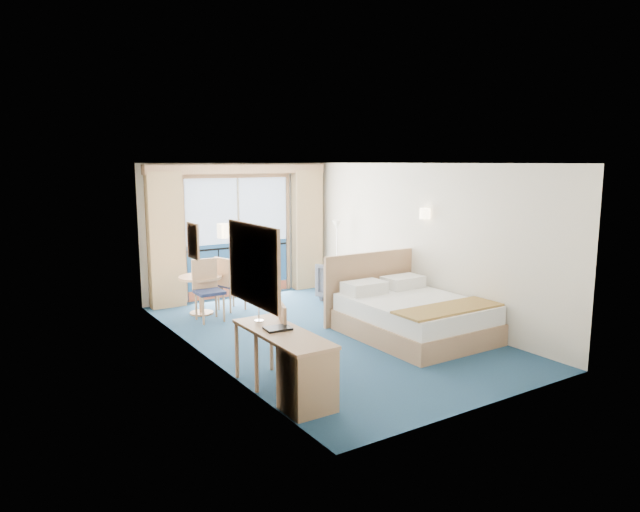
{
  "coord_description": "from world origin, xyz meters",
  "views": [
    {
      "loc": [
        -4.82,
        -7.35,
        2.72
      ],
      "look_at": [
        0.03,
        0.2,
        1.24
      ],
      "focal_mm": 32.0,
      "sensor_mm": 36.0,
      "label": 1
    }
  ],
  "objects_px": {
    "table_chair_a": "(228,281)",
    "bed": "(411,315)",
    "table_chair_b": "(207,286)",
    "desk": "(302,371)",
    "desk_chair": "(292,337)",
    "round_table": "(201,285)",
    "floor_lamp": "(337,239)",
    "armchair": "(343,281)",
    "nightstand": "(387,296)"
  },
  "relations": [
    {
      "from": "bed",
      "to": "nightstand",
      "type": "relative_size",
      "value": 4.18
    },
    {
      "from": "floor_lamp",
      "to": "table_chair_a",
      "type": "height_order",
      "value": "floor_lamp"
    },
    {
      "from": "nightstand",
      "to": "bed",
      "type": "bearing_deg",
      "value": -115.46
    },
    {
      "from": "floor_lamp",
      "to": "table_chair_b",
      "type": "xyz_separation_m",
      "value": [
        -2.95,
        -0.35,
        -0.57
      ]
    },
    {
      "from": "table_chair_b",
      "to": "bed",
      "type": "bearing_deg",
      "value": -46.38
    },
    {
      "from": "desk_chair",
      "to": "round_table",
      "type": "distance_m",
      "value": 3.65
    },
    {
      "from": "floor_lamp",
      "to": "desk_chair",
      "type": "height_order",
      "value": "floor_lamp"
    },
    {
      "from": "armchair",
      "to": "floor_lamp",
      "type": "xyz_separation_m",
      "value": [
        0.14,
        0.44,
        0.78
      ]
    },
    {
      "from": "floor_lamp",
      "to": "table_chair_b",
      "type": "distance_m",
      "value": 3.03
    },
    {
      "from": "desk_chair",
      "to": "floor_lamp",
      "type": "bearing_deg",
      "value": -21.37
    },
    {
      "from": "floor_lamp",
      "to": "table_chair_a",
      "type": "xyz_separation_m",
      "value": [
        -2.42,
        0.02,
        -0.61
      ]
    },
    {
      "from": "floor_lamp",
      "to": "round_table",
      "type": "distance_m",
      "value": 2.98
    },
    {
      "from": "floor_lamp",
      "to": "table_chair_b",
      "type": "height_order",
      "value": "floor_lamp"
    },
    {
      "from": "desk_chair",
      "to": "table_chair_b",
      "type": "distance_m",
      "value": 3.22
    },
    {
      "from": "table_chair_a",
      "to": "round_table",
      "type": "bearing_deg",
      "value": 68.3
    },
    {
      "from": "bed",
      "to": "table_chair_a",
      "type": "distance_m",
      "value": 3.5
    },
    {
      "from": "desk",
      "to": "bed",
      "type": "bearing_deg",
      "value": 25.57
    },
    {
      "from": "desk_chair",
      "to": "table_chair_b",
      "type": "xyz_separation_m",
      "value": [
        0.16,
        3.22,
        0.04
      ]
    },
    {
      "from": "armchair",
      "to": "table_chair_b",
      "type": "height_order",
      "value": "table_chair_b"
    },
    {
      "from": "desk_chair",
      "to": "round_table",
      "type": "bearing_deg",
      "value": 16.6
    },
    {
      "from": "armchair",
      "to": "round_table",
      "type": "distance_m",
      "value": 2.82
    },
    {
      "from": "table_chair_a",
      "to": "armchair",
      "type": "bearing_deg",
      "value": -115.98
    },
    {
      "from": "desk_chair",
      "to": "nightstand",
      "type": "bearing_deg",
      "value": -38.06
    },
    {
      "from": "round_table",
      "to": "table_chair_a",
      "type": "relative_size",
      "value": 0.77
    },
    {
      "from": "bed",
      "to": "table_chair_b",
      "type": "xyz_separation_m",
      "value": [
        -2.36,
        2.61,
        0.26
      ]
    },
    {
      "from": "nightstand",
      "to": "armchair",
      "type": "relative_size",
      "value": 0.64
    },
    {
      "from": "bed",
      "to": "table_chair_a",
      "type": "height_order",
      "value": "bed"
    },
    {
      "from": "desk_chair",
      "to": "armchair",
      "type": "bearing_deg",
      "value": -23.76
    },
    {
      "from": "armchair",
      "to": "desk",
      "type": "height_order",
      "value": "armchair"
    },
    {
      "from": "bed",
      "to": "round_table",
      "type": "xyz_separation_m",
      "value": [
        -2.32,
        3.04,
        0.19
      ]
    },
    {
      "from": "table_chair_b",
      "to": "desk_chair",
      "type": "bearing_deg",
      "value": -91.39
    },
    {
      "from": "desk",
      "to": "table_chair_b",
      "type": "bearing_deg",
      "value": 83.31
    },
    {
      "from": "round_table",
      "to": "table_chair_b",
      "type": "bearing_deg",
      "value": -95.63
    },
    {
      "from": "nightstand",
      "to": "table_chair_a",
      "type": "xyz_separation_m",
      "value": [
        -2.48,
        1.59,
        0.29
      ]
    },
    {
      "from": "desk",
      "to": "table_chair_a",
      "type": "xyz_separation_m",
      "value": [
        1.0,
        4.33,
        0.15
      ]
    },
    {
      "from": "desk",
      "to": "desk_chair",
      "type": "relative_size",
      "value": 1.63
    },
    {
      "from": "table_chair_a",
      "to": "table_chair_b",
      "type": "bearing_deg",
      "value": 109.93
    },
    {
      "from": "table_chair_a",
      "to": "table_chair_b",
      "type": "relative_size",
      "value": 0.95
    },
    {
      "from": "desk_chair",
      "to": "round_table",
      "type": "xyz_separation_m",
      "value": [
        0.21,
        3.65,
        -0.03
      ]
    },
    {
      "from": "armchair",
      "to": "floor_lamp",
      "type": "distance_m",
      "value": 0.91
    },
    {
      "from": "floor_lamp",
      "to": "round_table",
      "type": "height_order",
      "value": "floor_lamp"
    },
    {
      "from": "floor_lamp",
      "to": "nightstand",
      "type": "bearing_deg",
      "value": -87.58
    },
    {
      "from": "table_chair_a",
      "to": "bed",
      "type": "bearing_deg",
      "value": -163.13
    },
    {
      "from": "desk_chair",
      "to": "round_table",
      "type": "height_order",
      "value": "desk_chair"
    },
    {
      "from": "table_chair_a",
      "to": "floor_lamp",
      "type": "bearing_deg",
      "value": -105.12
    },
    {
      "from": "bed",
      "to": "floor_lamp",
      "type": "relative_size",
      "value": 1.46
    },
    {
      "from": "bed",
      "to": "table_chair_a",
      "type": "bearing_deg",
      "value": 121.39
    },
    {
      "from": "desk",
      "to": "floor_lamp",
      "type": "bearing_deg",
      "value": 51.54
    },
    {
      "from": "floor_lamp",
      "to": "table_chair_a",
      "type": "bearing_deg",
      "value": 179.41
    },
    {
      "from": "desk",
      "to": "table_chair_b",
      "type": "height_order",
      "value": "table_chair_b"
    }
  ]
}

